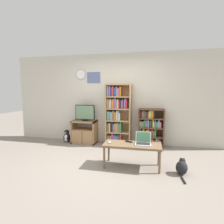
{
  "coord_description": "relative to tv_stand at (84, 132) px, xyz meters",
  "views": [
    {
      "loc": [
        0.94,
        -3.22,
        1.53
      ],
      "look_at": [
        0.01,
        0.98,
        1.01
      ],
      "focal_mm": 28.0,
      "sensor_mm": 36.0,
      "label": 1
    }
  ],
  "objects": [
    {
      "name": "remote_near_laptop",
      "position": [
        1.47,
        -1.23,
        0.15
      ],
      "size": [
        0.16,
        0.11,
        0.02
      ],
      "rotation": [
        0.0,
        0.0,
        1.11
      ],
      "color": "black",
      "rests_on": "coffee_table"
    },
    {
      "name": "bookshelf_short",
      "position": [
        1.9,
        0.11,
        0.17
      ],
      "size": [
        0.7,
        0.28,
        1.05
      ],
      "color": "brown",
      "rests_on": "ground_plane"
    },
    {
      "name": "remote_far_from_laptop",
      "position": [
        1.09,
        -1.38,
        0.15
      ],
      "size": [
        0.08,
        0.17,
        0.02
      ],
      "rotation": [
        0.0,
        0.0,
        0.24
      ],
      "color": "#99999E",
      "rests_on": "coffee_table"
    },
    {
      "name": "laptop",
      "position": [
        1.76,
        -1.32,
        0.2
      ],
      "size": [
        0.31,
        0.26,
        0.24
      ],
      "rotation": [
        0.0,
        0.0,
        0.02
      ],
      "color": "silver",
      "rests_on": "coffee_table"
    },
    {
      "name": "ground_plane",
      "position": [
        0.95,
        -1.53,
        -0.33
      ],
      "size": [
        18.0,
        18.0,
        0.0
      ],
      "primitive_type": "plane",
      "color": "gray"
    },
    {
      "name": "tv_stand",
      "position": [
        0.0,
        0.0,
        0.0
      ],
      "size": [
        0.7,
        0.43,
        0.66
      ],
      "color": "#9E754C",
      "rests_on": "ground_plane"
    },
    {
      "name": "coffee_table",
      "position": [
        1.55,
        -1.35,
        0.09
      ],
      "size": [
        1.15,
        0.47,
        0.48
      ],
      "color": "brown",
      "rests_on": "ground_plane"
    },
    {
      "name": "cat",
      "position": [
        2.48,
        -1.47,
        -0.2
      ],
      "size": [
        0.26,
        0.5,
        0.3
      ],
      "rotation": [
        0.0,
        0.0,
        -0.29
      ],
      "color": "black",
      "rests_on": "ground_plane"
    },
    {
      "name": "bookshelf_tall",
      "position": [
        0.96,
        0.1,
        0.53
      ],
      "size": [
        0.72,
        0.31,
        1.73
      ],
      "color": "tan",
      "rests_on": "ground_plane"
    },
    {
      "name": "wall_back",
      "position": [
        0.94,
        0.28,
        0.97
      ],
      "size": [
        6.45,
        0.09,
        2.6
      ],
      "color": "beige",
      "rests_on": "ground_plane"
    },
    {
      "name": "penguin_figurine",
      "position": [
        -0.54,
        -0.06,
        -0.16
      ],
      "size": [
        0.21,
        0.19,
        0.38
      ],
      "color": "black",
      "rests_on": "ground_plane"
    },
    {
      "name": "television",
      "position": [
        0.03,
        0.0,
        0.57
      ],
      "size": [
        0.58,
        0.18,
        0.47
      ],
      "color": "black",
      "rests_on": "tv_stand"
    }
  ]
}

